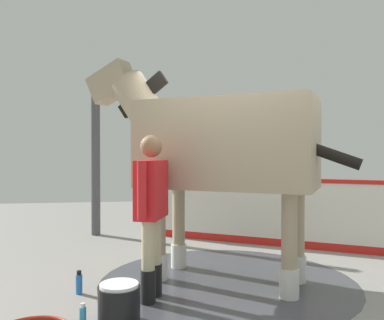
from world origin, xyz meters
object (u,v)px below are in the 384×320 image
at_px(wash_bucket, 119,304).
at_px(bottle_shampoo, 83,315).
at_px(bottle_spray, 79,283).
at_px(horse, 218,147).
at_px(handler, 151,205).

relative_size(wash_bucket, bottle_shampoo, 1.87).
bearing_deg(wash_bucket, bottle_spray, -60.93).
relative_size(horse, handler, 1.78).
distance_m(wash_bucket, bottle_shampoo, 0.32).
distance_m(handler, bottle_shampoo, 1.18).
height_order(horse, wash_bucket, horse).
bearing_deg(handler, horse, 53.18).
bearing_deg(handler, bottle_shampoo, -118.15).
relative_size(handler, bottle_shampoo, 8.50).
bearing_deg(wash_bucket, bottle_shampoo, 1.62).
bearing_deg(bottle_shampoo, handler, -138.31).
relative_size(handler, wash_bucket, 4.54).
height_order(horse, handler, horse).
relative_size(horse, wash_bucket, 8.09).
height_order(bottle_shampoo, bottle_spray, bottle_spray).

